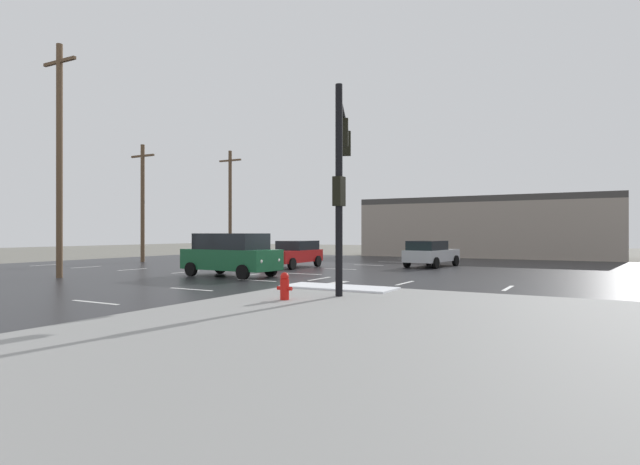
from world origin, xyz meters
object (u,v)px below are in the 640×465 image
at_px(fire_hydrant, 285,286).
at_px(suv_green, 231,254).
at_px(sedan_silver, 431,253).
at_px(traffic_signal_mast, 342,162).
at_px(sedan_red, 294,253).
at_px(utility_pole_far, 143,200).
at_px(utility_pole_mid, 59,156).
at_px(utility_pole_distant, 230,202).

height_order(fire_hydrant, suv_green, suv_green).
bearing_deg(suv_green, sedan_silver, 64.84).
height_order(traffic_signal_mast, sedan_red, traffic_signal_mast).
xyz_separation_m(traffic_signal_mast, sedan_red, (-8.59, 10.73, -3.57)).
height_order(sedan_red, utility_pole_far, utility_pole_far).
bearing_deg(traffic_signal_mast, fire_hydrant, 147.06).
bearing_deg(utility_pole_mid, sedan_silver, 51.25).
bearing_deg(traffic_signal_mast, utility_pole_far, 40.21).
bearing_deg(sedan_silver, traffic_signal_mast, -167.19).
height_order(traffic_signal_mast, fire_hydrant, traffic_signal_mast).
distance_m(traffic_signal_mast, suv_green, 9.38).
xyz_separation_m(traffic_signal_mast, utility_pole_mid, (-14.14, -0.54, 1.16)).
distance_m(utility_pole_mid, utility_pole_distant, 19.61).
relative_size(sedan_red, suv_green, 0.93).
distance_m(sedan_silver, utility_pole_distant, 18.63).
bearing_deg(suv_green, traffic_signal_mast, -22.58).
bearing_deg(utility_pole_mid, traffic_signal_mast, 2.17).
bearing_deg(sedan_red, traffic_signal_mast, 37.17).
height_order(fire_hydrant, utility_pole_mid, utility_pole_mid).
relative_size(fire_hydrant, utility_pole_mid, 0.07).
relative_size(traffic_signal_mast, utility_pole_far, 0.78).
xyz_separation_m(fire_hydrant, sedan_silver, (-1.12, 17.86, 0.32)).
relative_size(sedan_red, utility_pole_distant, 0.52).
relative_size(fire_hydrant, sedan_red, 0.17).
distance_m(fire_hydrant, sedan_silver, 17.90).
bearing_deg(sedan_silver, suv_green, 157.61).
bearing_deg(fire_hydrant, sedan_silver, 93.58).
distance_m(fire_hydrant, utility_pole_distant, 28.69).
xyz_separation_m(sedan_silver, utility_pole_distant, (-17.96, 3.17, 3.80)).
bearing_deg(sedan_red, sedan_silver, 120.55).
height_order(traffic_signal_mast, utility_pole_distant, utility_pole_distant).
xyz_separation_m(suv_green, utility_pole_mid, (-6.30, -4.47, 4.48)).
bearing_deg(utility_pole_far, utility_pole_mid, -57.83).
xyz_separation_m(suv_green, utility_pole_distant, (-11.69, 14.36, 3.57)).
height_order(sedan_red, sedan_silver, same).
bearing_deg(suv_green, utility_pole_distant, 133.26).
distance_m(sedan_red, utility_pole_far, 12.95).
xyz_separation_m(fire_hydrant, utility_pole_mid, (-13.68, 2.21, 5.04)).
height_order(fire_hydrant, sedan_silver, sedan_silver).
xyz_separation_m(sedan_red, suv_green, (0.75, -6.79, 0.24)).
bearing_deg(fire_hydrant, utility_pole_mid, 170.84).
relative_size(traffic_signal_mast, sedan_silver, 1.38).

